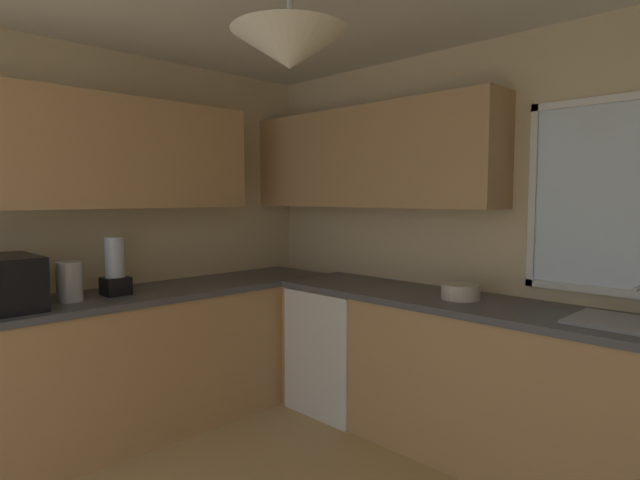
% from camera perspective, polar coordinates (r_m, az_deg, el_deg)
% --- Properties ---
extents(room_shell, '(4.07, 3.59, 2.55)m').
position_cam_1_polar(room_shell, '(2.61, -0.93, 8.98)').
color(room_shell, beige).
rests_on(room_shell, ground_plane).
extents(counter_run_left, '(0.65, 3.20, 0.92)m').
position_cam_1_polar(counter_run_left, '(3.58, -21.62, -12.87)').
color(counter_run_left, tan).
rests_on(counter_run_left, ground_plane).
extents(counter_run_back, '(3.16, 0.65, 0.92)m').
position_cam_1_polar(counter_run_back, '(3.20, 19.72, -14.90)').
color(counter_run_back, tan).
rests_on(counter_run_back, ground_plane).
extents(dishwasher, '(0.60, 0.60, 0.87)m').
position_cam_1_polar(dishwasher, '(3.84, 2.56, -11.70)').
color(dishwasher, white).
rests_on(dishwasher, ground_plane).
extents(kettle, '(0.14, 0.14, 0.23)m').
position_cam_1_polar(kettle, '(3.35, -25.73, -4.13)').
color(kettle, '#B7B7BC').
rests_on(kettle, counter_run_left).
extents(sink_assembly, '(0.55, 0.40, 0.19)m').
position_cam_1_polar(sink_assembly, '(2.89, 31.25, -7.81)').
color(sink_assembly, '#9EA0A5').
rests_on(sink_assembly, counter_run_back).
extents(bowl, '(0.23, 0.23, 0.09)m').
position_cam_1_polar(bowl, '(3.21, 15.13, -5.46)').
color(bowl, beige).
rests_on(bowl, counter_run_back).
extents(blender_appliance, '(0.15, 0.15, 0.36)m').
position_cam_1_polar(blender_appliance, '(3.46, -21.51, -2.96)').
color(blender_appliance, black).
rests_on(blender_appliance, counter_run_left).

